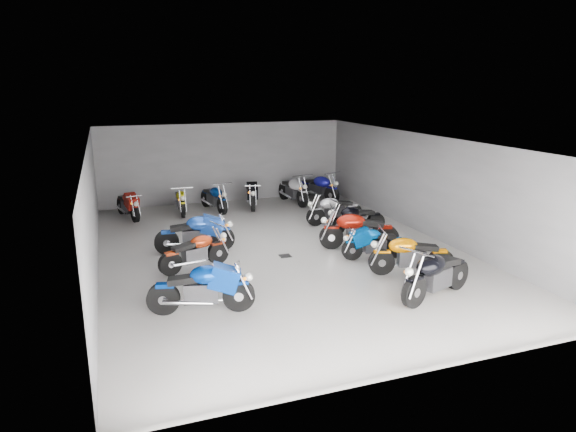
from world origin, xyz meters
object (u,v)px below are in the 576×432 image
at_px(motorcycle_right_b, 410,255).
at_px(motorcycle_right_e, 355,219).
at_px(motorcycle_left_b, 202,288).
at_px(motorcycle_right_d, 358,230).
at_px(motorcycle_left_e, 196,234).
at_px(motorcycle_back_d, 252,194).
at_px(motorcycle_left_d, 195,251).
at_px(motorcycle_back_e, 293,190).
at_px(motorcycle_back_a, 128,205).
at_px(motorcycle_right_a, 436,275).
at_px(drain_grate, 285,256).
at_px(motorcycle_back_c, 214,198).
at_px(motorcycle_right_c, 374,243).
at_px(motorcycle_back_f, 318,187).
at_px(motorcycle_right_f, 334,210).
at_px(motorcycle_back_b, 181,201).

height_order(motorcycle_right_b, motorcycle_right_e, motorcycle_right_b).
height_order(motorcycle_left_b, motorcycle_right_d, motorcycle_right_d).
distance_m(motorcycle_left_e, motorcycle_back_d, 5.73).
relative_size(motorcycle_left_d, motorcycle_back_e, 0.84).
distance_m(motorcycle_left_b, motorcycle_left_e, 4.15).
bearing_deg(motorcycle_left_d, motorcycle_back_a, 173.77).
bearing_deg(motorcycle_right_b, motorcycle_back_e, 18.45).
xyz_separation_m(motorcycle_right_a, motorcycle_right_d, (-0.00, 3.82, -0.00)).
relative_size(motorcycle_left_e, motorcycle_back_e, 0.98).
relative_size(motorcycle_right_b, motorcycle_right_d, 0.94).
height_order(drain_grate, motorcycle_back_c, motorcycle_back_c).
distance_m(drain_grate, motorcycle_right_c, 2.52).
distance_m(motorcycle_left_d, motorcycle_back_e, 8.08).
bearing_deg(motorcycle_back_f, motorcycle_back_e, -15.83).
xyz_separation_m(drain_grate, motorcycle_back_c, (-0.79, 5.97, 0.51)).
xyz_separation_m(motorcycle_back_a, motorcycle_back_e, (6.44, 0.22, 0.06)).
xyz_separation_m(motorcycle_left_e, motorcycle_right_d, (4.54, -1.31, 0.01)).
bearing_deg(drain_grate, motorcycle_right_a, -60.19).
bearing_deg(drain_grate, motorcycle_right_d, -2.30).
distance_m(drain_grate, motorcycle_right_a, 4.54).
distance_m(motorcycle_left_e, motorcycle_back_c, 4.99).
xyz_separation_m(motorcycle_right_e, motorcycle_back_f, (0.78, 4.93, 0.06)).
xyz_separation_m(motorcycle_left_b, motorcycle_left_d, (0.31, 2.70, -0.06)).
bearing_deg(motorcycle_right_a, motorcycle_right_f, -24.27).
bearing_deg(motorcycle_left_b, motorcycle_left_e, -174.48).
distance_m(motorcycle_left_d, motorcycle_right_e, 5.64).
distance_m(motorcycle_left_e, motorcycle_right_c, 5.09).
xyz_separation_m(motorcycle_back_c, motorcycle_back_d, (1.52, 0.10, 0.02)).
relative_size(motorcycle_back_a, motorcycle_back_f, 0.93).
distance_m(drain_grate, motorcycle_right_b, 3.54).
bearing_deg(motorcycle_right_a, motorcycle_back_c, -2.87).
relative_size(motorcycle_back_a, motorcycle_back_e, 0.88).
bearing_deg(motorcycle_left_e, motorcycle_back_d, 154.49).
xyz_separation_m(motorcycle_left_b, motorcycle_right_d, (5.11, 2.80, 0.02)).
distance_m(motorcycle_right_a, motorcycle_back_b, 10.79).
height_order(drain_grate, motorcycle_back_a, motorcycle_back_a).
distance_m(drain_grate, motorcycle_left_b, 4.11).
bearing_deg(motorcycle_right_c, motorcycle_back_e, 9.15).
height_order(drain_grate, motorcycle_back_d, motorcycle_back_d).
xyz_separation_m(motorcycle_left_b, motorcycle_back_a, (-1.08, 8.79, -0.04)).
relative_size(motorcycle_right_e, motorcycle_back_a, 1.01).
bearing_deg(drain_grate, motorcycle_back_e, 67.80).
xyz_separation_m(motorcycle_right_b, motorcycle_back_f, (1.12, 8.69, 0.03)).
bearing_deg(drain_grate, motorcycle_back_a, 123.82).
distance_m(motorcycle_left_e, motorcycle_back_a, 4.96).
bearing_deg(motorcycle_right_a, drain_grate, 9.88).
xyz_separation_m(motorcycle_right_b, motorcycle_right_f, (0.22, 5.12, -0.02)).
height_order(motorcycle_right_b, motorcycle_right_d, motorcycle_right_d).
height_order(motorcycle_right_a, motorcycle_back_f, motorcycle_right_a).
xyz_separation_m(motorcycle_left_b, motorcycle_back_c, (2.08, 8.86, -0.03)).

